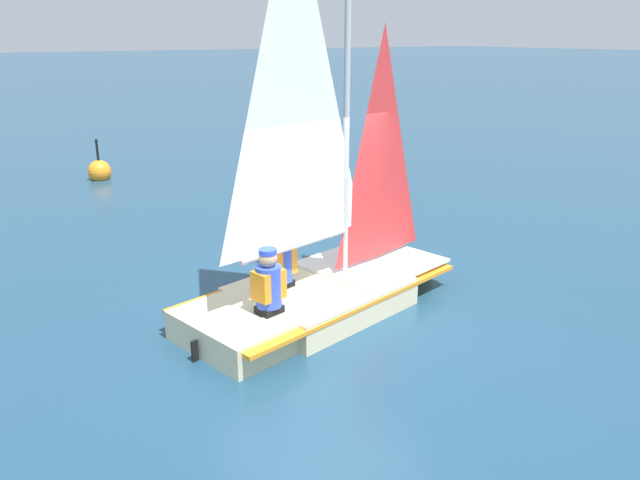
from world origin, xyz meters
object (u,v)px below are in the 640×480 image
sailor_crew (269,292)px  buoy_marker (100,171)px  sailor_helm (281,268)px  sailboat_main (320,261)px

sailor_crew → buoy_marker: size_ratio=1.06×
sailor_helm → buoy_marker: (-9.38, -0.04, -0.43)m
sailboat_main → sailor_helm: sailboat_main is taller
buoy_marker → sailboat_main: bearing=3.2°
sailboat_main → sailor_crew: 1.10m
sailor_crew → buoy_marker: (-10.01, 0.47, -0.43)m
sailboat_main → sailor_crew: (0.46, -0.99, -0.05)m
sailor_helm → sailor_crew: bearing=-142.0°
sailor_helm → buoy_marker: 9.39m
sailor_crew → buoy_marker: 10.03m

